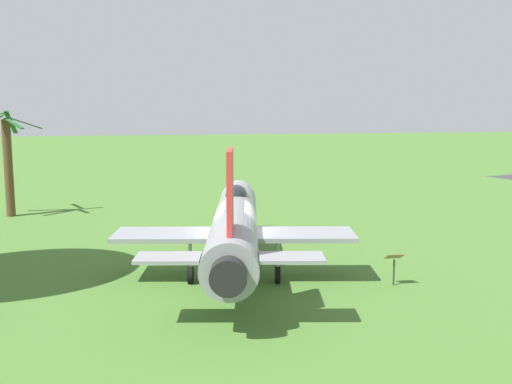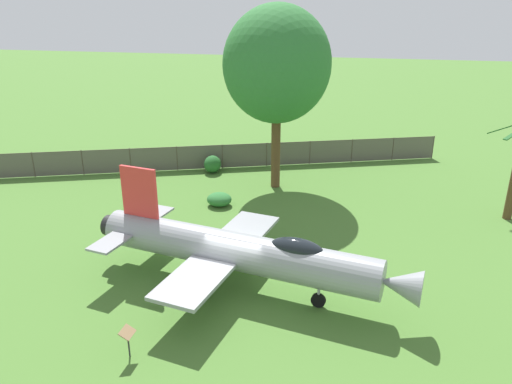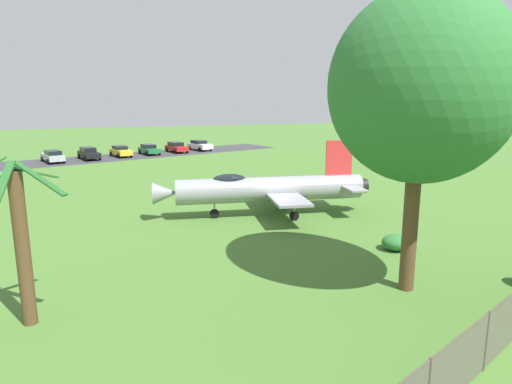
{
  "view_description": "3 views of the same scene",
  "coord_description": "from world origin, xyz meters",
  "views": [
    {
      "loc": [
        -20.85,
        2.96,
        6.14
      ],
      "look_at": [
        1.31,
        -1.02,
        2.79
      ],
      "focal_mm": 41.52,
      "sensor_mm": 36.0,
      "label": 1
    },
    {
      "loc": [
        5.02,
        -17.46,
        11.49
      ],
      "look_at": [
        -0.31,
        5.1,
        2.5
      ],
      "focal_mm": 34.02,
      "sensor_mm": 36.0,
      "label": 2
    },
    {
      "loc": [
        10.85,
        26.61,
        7.59
      ],
      "look_at": [
        0.9,
        -0.26,
        1.6
      ],
      "focal_mm": 31.41,
      "sensor_mm": 36.0,
      "label": 3
    }
  ],
  "objects": [
    {
      "name": "display_jet",
      "position": [
        0.37,
        -0.06,
        1.82
      ],
      "size": [
        14.24,
        8.69,
        4.89
      ],
      "rotation": [
        0.0,
        0.0,
        6.12
      ],
      "color": "gray",
      "rests_on": "ground_plane"
    },
    {
      "name": "shrub_near_fence",
      "position": [
        -5.8,
        14.53,
        0.63
      ],
      "size": [
        1.21,
        1.44,
        1.26
      ],
      "color": "#235B26",
      "rests_on": "ground_plane"
    },
    {
      "name": "shrub_by_tree",
      "position": [
        -3.45,
        8.64,
        0.4
      ],
      "size": [
        1.52,
        1.4,
        0.8
      ],
      "color": "#2D7033",
      "rests_on": "ground_plane"
    },
    {
      "name": "ground_plane",
      "position": [
        0.0,
        0.0,
        0.0
      ],
      "size": [
        200.0,
        200.0,
        0.0
      ],
      "primitive_type": "plane",
      "color": "#47722D"
    },
    {
      "name": "info_plaque",
      "position": [
        -2.43,
        -5.13,
        0.85
      ],
      "size": [
        0.4,
        0.6,
        1.14
      ],
      "color": "#333333",
      "rests_on": "ground_plane"
    },
    {
      "name": "perimeter_fence",
      "position": [
        -6.93,
        15.02,
        0.97
      ],
      "size": [
        34.27,
        13.82,
        1.84
      ],
      "rotation": [
        0.0,
        0.0,
        9.81
      ],
      "color": "#4C4238",
      "rests_on": "ground_plane"
    },
    {
      "name": "shade_tree",
      "position": [
        -0.78,
        12.76,
        8.0
      ],
      "size": [
        6.71,
        7.3,
        11.66
      ],
      "color": "brown",
      "rests_on": "ground_plane"
    }
  ]
}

